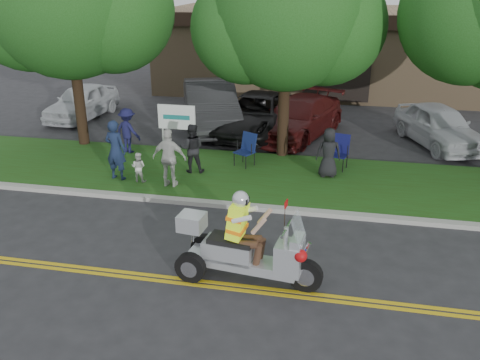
% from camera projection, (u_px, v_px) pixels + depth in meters
% --- Properties ---
extents(ground, '(120.00, 120.00, 0.00)m').
position_uv_depth(ground, '(214.00, 271.00, 10.43)').
color(ground, '#28282B').
rests_on(ground, ground).
extents(centerline_near, '(60.00, 0.10, 0.01)m').
position_uv_depth(centerline_near, '(207.00, 286.00, 9.90)').
color(centerline_near, gold).
rests_on(centerline_near, ground).
extents(centerline_far, '(60.00, 0.10, 0.01)m').
position_uv_depth(centerline_far, '(209.00, 282.00, 10.05)').
color(centerline_far, gold).
rests_on(centerline_far, ground).
extents(curb, '(60.00, 0.25, 0.12)m').
position_uv_depth(curb, '(243.00, 206.00, 13.18)').
color(curb, '#A8A89E').
rests_on(curb, ground).
extents(grass_verge, '(60.00, 4.00, 0.10)m').
position_uv_depth(grass_verge, '(257.00, 176.00, 15.13)').
color(grass_verge, '#254713').
rests_on(grass_verge, ground).
extents(commercial_building, '(18.00, 8.20, 4.00)m').
position_uv_depth(commercial_building, '(339.00, 49.00, 26.52)').
color(commercial_building, '#9E7F5B').
rests_on(commercial_building, ground).
extents(tree_left, '(6.62, 5.40, 7.78)m').
position_uv_depth(tree_left, '(70.00, 1.00, 16.17)').
color(tree_left, '#332114').
rests_on(tree_left, ground).
extents(tree_mid, '(5.88, 4.80, 7.05)m').
position_uv_depth(tree_mid, '(288.00, 18.00, 15.22)').
color(tree_mid, '#332114').
rests_on(tree_mid, ground).
extents(business_sign, '(1.25, 0.06, 1.75)m').
position_uv_depth(business_sign, '(177.00, 120.00, 16.48)').
color(business_sign, silver).
rests_on(business_sign, ground).
extents(trike_scooter, '(2.92, 1.05, 1.91)m').
position_uv_depth(trike_scooter, '(242.00, 250.00, 9.91)').
color(trike_scooter, black).
rests_on(trike_scooter, ground).
extents(lawn_chair_a, '(0.73, 0.74, 1.01)m').
position_uv_depth(lawn_chair_a, '(247.00, 147.00, 15.71)').
color(lawn_chair_a, black).
rests_on(lawn_chair_a, grass_verge).
extents(lawn_chair_b, '(0.68, 0.70, 1.05)m').
position_uv_depth(lawn_chair_b, '(339.00, 149.00, 15.46)').
color(lawn_chair_b, black).
rests_on(lawn_chair_b, grass_verge).
extents(spectator_adult_left, '(0.70, 0.52, 1.76)m').
position_uv_depth(spectator_adult_left, '(116.00, 150.00, 14.51)').
color(spectator_adult_left, '#172442').
rests_on(spectator_adult_left, grass_verge).
extents(spectator_adult_mid, '(0.82, 0.69, 1.48)m').
position_uv_depth(spectator_adult_mid, '(192.00, 148.00, 15.09)').
color(spectator_adult_mid, black).
rests_on(spectator_adult_mid, grass_verge).
extents(spectator_adult_right, '(0.98, 0.41, 1.66)m').
position_uv_depth(spectator_adult_right, '(169.00, 158.00, 14.03)').
color(spectator_adult_right, silver).
rests_on(spectator_adult_right, grass_verge).
extents(spectator_chair_a, '(1.10, 0.85, 1.50)m').
position_uv_depth(spectator_chair_a, '(128.00, 130.00, 16.77)').
color(spectator_chair_a, '#191946').
rests_on(spectator_chair_a, grass_verge).
extents(spectator_chair_b, '(0.77, 0.56, 1.47)m').
position_uv_depth(spectator_chair_b, '(329.00, 153.00, 14.74)').
color(spectator_chair_b, black).
rests_on(spectator_chair_b, grass_verge).
extents(child_right, '(0.44, 0.35, 0.87)m').
position_uv_depth(child_right, '(138.00, 167.00, 14.49)').
color(child_right, silver).
rests_on(child_right, grass_verge).
extents(parked_car_far_left, '(1.89, 4.19, 1.40)m').
position_uv_depth(parked_car_far_left, '(82.00, 102.00, 21.20)').
color(parked_car_far_left, silver).
rests_on(parked_car_far_left, ground).
extents(parked_car_left, '(3.63, 5.76, 1.79)m').
position_uv_depth(parked_car_left, '(210.00, 105.00, 19.82)').
color(parked_car_left, '#292A2C').
rests_on(parked_car_left, ground).
extents(parked_car_mid, '(3.22, 5.60, 1.47)m').
position_uv_depth(parked_car_mid, '(256.00, 114.00, 19.17)').
color(parked_car_mid, black).
rests_on(parked_car_mid, ground).
extents(parked_car_right, '(3.55, 5.33, 1.43)m').
position_uv_depth(parked_car_right, '(299.00, 117.00, 18.81)').
color(parked_car_right, '#441010').
rests_on(parked_car_right, ground).
extents(parked_car_far_right, '(3.08, 4.57, 1.45)m').
position_uv_depth(parked_car_far_right, '(439.00, 125.00, 17.79)').
color(parked_car_far_right, silver).
rests_on(parked_car_far_right, ground).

